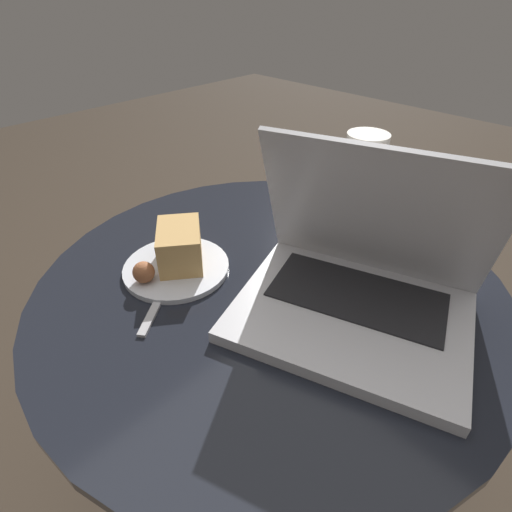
{
  "coord_description": "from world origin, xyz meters",
  "views": [
    {
      "loc": [
        0.33,
        -0.37,
        0.93
      ],
      "look_at": [
        0.01,
        -0.04,
        0.59
      ],
      "focal_mm": 28.0,
      "sensor_mm": 36.0,
      "label": 1
    }
  ],
  "objects": [
    {
      "name": "snack_plate",
      "position": [
        -0.13,
        -0.08,
        0.55
      ],
      "size": [
        0.17,
        0.17,
        0.07
      ],
      "color": "silver",
      "rests_on": "table"
    },
    {
      "name": "table",
      "position": [
        0.0,
        0.0,
        0.4
      ],
      "size": [
        0.74,
        0.74,
        0.52
      ],
      "color": "#515156",
      "rests_on": "ground_plane"
    },
    {
      "name": "laptop",
      "position": [
        0.13,
        0.04,
        0.57
      ],
      "size": [
        0.38,
        0.33,
        0.24
      ],
      "color": "silver",
      "rests_on": "table"
    },
    {
      "name": "fork",
      "position": [
        -0.11,
        -0.12,
        0.53
      ],
      "size": [
        0.13,
        0.16,
        0.0
      ],
      "color": "#B2B2B7",
      "rests_on": "table"
    },
    {
      "name": "ground_plane",
      "position": [
        0.0,
        0.0,
        0.0
      ],
      "size": [
        6.0,
        6.0,
        0.0
      ],
      "primitive_type": "plane",
      "color": "#382D23"
    },
    {
      "name": "beer_glass",
      "position": [
        0.02,
        0.21,
        0.62
      ],
      "size": [
        0.07,
        0.07,
        0.19
      ],
      "color": "brown",
      "rests_on": "table"
    }
  ]
}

